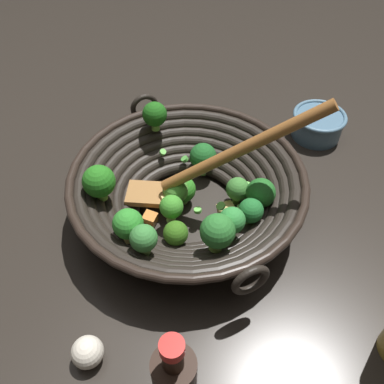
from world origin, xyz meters
TOP-DOWN VIEW (x-y plane):
  - ground_plane at (0.00, 0.00)m, footprint 4.00×4.00m
  - wok at (-0.00, -0.00)m, footprint 0.38×0.38m
  - prep_bowl at (0.31, -0.12)m, footprint 0.11×0.11m
  - garlic_bulb at (-0.28, -0.02)m, footprint 0.04×0.04m

SIDE VIEW (x-z plane):
  - ground_plane at x=0.00m, z-range 0.00..0.00m
  - garlic_bulb at x=-0.28m, z-range 0.00..0.04m
  - prep_bowl at x=0.31m, z-range 0.00..0.05m
  - wok at x=0.00m, z-range -0.06..0.18m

